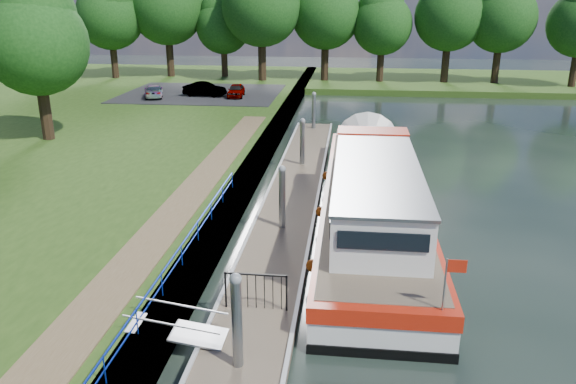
# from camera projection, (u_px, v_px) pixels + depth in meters

# --- Properties ---
(ground) EXTENTS (160.00, 160.00, 0.00)m
(ground) POSITION_uv_depth(u_px,v_px,m) (243.00, 366.00, 14.60)
(ground) COLOR black
(ground) RESTS_ON ground
(bank_edge) EXTENTS (1.10, 90.00, 0.78)m
(bank_edge) POSITION_uv_depth(u_px,v_px,m) (248.00, 176.00, 28.83)
(bank_edge) COLOR #473D2D
(bank_edge) RESTS_ON ground
(far_bank) EXTENTS (60.00, 18.00, 0.60)m
(far_bank) POSITION_uv_depth(u_px,v_px,m) (438.00, 81.00, 62.04)
(far_bank) COLOR #244012
(far_bank) RESTS_ON ground
(footpath) EXTENTS (1.60, 40.00, 0.05)m
(footpath) POSITION_uv_depth(u_px,v_px,m) (171.00, 217.00, 22.32)
(footpath) COLOR brown
(footpath) RESTS_ON riverbank
(carpark) EXTENTS (14.00, 12.00, 0.06)m
(carpark) POSITION_uv_depth(u_px,v_px,m) (202.00, 93.00, 51.17)
(carpark) COLOR black
(carpark) RESTS_ON riverbank
(blue_fence) EXTENTS (0.04, 18.04, 0.72)m
(blue_fence) POSITION_uv_depth(u_px,v_px,m) (172.00, 264.00, 17.28)
(blue_fence) COLOR #0C2DBF
(blue_fence) RESTS_ON riverbank
(pontoon) EXTENTS (2.50, 30.00, 0.56)m
(pontoon) POSITION_uv_depth(u_px,v_px,m) (294.00, 195.00, 26.75)
(pontoon) COLOR brown
(pontoon) RESTS_ON ground
(mooring_piles) EXTENTS (0.30, 27.30, 3.55)m
(mooring_piles) POSITION_uv_depth(u_px,v_px,m) (294.00, 173.00, 26.39)
(mooring_piles) COLOR gray
(mooring_piles) RESTS_ON ground
(gangway) EXTENTS (2.58, 1.00, 0.92)m
(gangway) POSITION_uv_depth(u_px,v_px,m) (178.00, 330.00, 15.06)
(gangway) COLOR #A5A8AD
(gangway) RESTS_ON ground
(gate_panel) EXTENTS (1.85, 0.05, 1.15)m
(gate_panel) POSITION_uv_depth(u_px,v_px,m) (256.00, 286.00, 16.29)
(gate_panel) COLOR black
(gate_panel) RESTS_ON ground
(barge) EXTENTS (4.36, 21.15, 4.78)m
(barge) POSITION_uv_depth(u_px,v_px,m) (372.00, 193.00, 24.29)
(barge) COLOR black
(barge) RESTS_ON ground
(horizon_trees) EXTENTS (54.38, 10.03, 12.87)m
(horizon_trees) POSITION_uv_depth(u_px,v_px,m) (314.00, 9.00, 57.86)
(horizon_trees) COLOR #332316
(horizon_trees) RESTS_ON ground
(bank_tree_a) EXTENTS (6.12, 6.12, 9.72)m
(bank_tree_a) POSITION_uv_depth(u_px,v_px,m) (35.00, 35.00, 32.85)
(bank_tree_a) COLOR #332316
(bank_tree_a) RESTS_ON riverbank
(car_a) EXTENTS (1.57, 3.39, 1.13)m
(car_a) POSITION_uv_depth(u_px,v_px,m) (236.00, 90.00, 49.02)
(car_a) COLOR #999999
(car_a) RESTS_ON carpark
(car_b) EXTENTS (3.85, 1.71, 1.23)m
(car_b) POSITION_uv_depth(u_px,v_px,m) (205.00, 89.00, 49.31)
(car_b) COLOR #999999
(car_b) RESTS_ON carpark
(car_c) EXTENTS (2.59, 4.03, 1.09)m
(car_c) POSITION_uv_depth(u_px,v_px,m) (154.00, 91.00, 48.73)
(car_c) COLOR #999999
(car_c) RESTS_ON carpark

